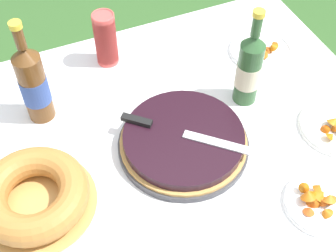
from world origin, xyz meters
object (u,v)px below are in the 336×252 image
(serving_knife, at_px, (174,131))
(cup_stack, at_px, (106,39))
(cider_bottle_amber, at_px, (33,84))
(snack_plate_left, at_px, (261,50))
(bundt_cake, at_px, (33,195))
(snack_plate_near, at_px, (320,202))
(cider_bottle_green, at_px, (249,69))
(berry_tart, at_px, (183,141))

(serving_knife, distance_m, cup_stack, 0.42)
(cider_bottle_amber, bearing_deg, snack_plate_left, -1.12)
(serving_knife, height_order, snack_plate_left, serving_knife)
(bundt_cake, height_order, cider_bottle_amber, cider_bottle_amber)
(snack_plate_near, relative_size, snack_plate_left, 0.91)
(snack_plate_near, bearing_deg, serving_knife, 129.12)
(cup_stack, bearing_deg, snack_plate_near, -66.22)
(cider_bottle_green, xyz_separation_m, cider_bottle_amber, (-0.60, 0.18, 0.01))
(serving_knife, xyz_separation_m, cider_bottle_green, (0.28, 0.08, 0.06))
(cider_bottle_amber, relative_size, snack_plate_near, 1.74)
(cider_bottle_green, bearing_deg, cider_bottle_amber, 163.18)
(berry_tart, relative_size, bundt_cake, 1.18)
(cup_stack, bearing_deg, berry_tart, -79.47)
(snack_plate_left, bearing_deg, serving_knife, -150.29)
(bundt_cake, distance_m, snack_plate_near, 0.74)
(serving_knife, relative_size, cider_bottle_green, 0.90)
(bundt_cake, bearing_deg, cup_stack, 52.48)
(snack_plate_left, bearing_deg, berry_tart, -147.05)
(berry_tart, distance_m, serving_knife, 0.05)
(serving_knife, height_order, cider_bottle_amber, cider_bottle_amber)
(cider_bottle_amber, xyz_separation_m, snack_plate_left, (0.75, -0.01, -0.12))
(cider_bottle_green, height_order, snack_plate_left, cider_bottle_green)
(bundt_cake, bearing_deg, snack_plate_left, 18.84)
(cup_stack, height_order, cider_bottle_amber, cider_bottle_amber)
(serving_knife, relative_size, snack_plate_left, 1.36)
(serving_knife, relative_size, cup_stack, 1.55)
(berry_tart, bearing_deg, cider_bottle_amber, 140.35)
(cup_stack, relative_size, snack_plate_left, 0.88)
(serving_knife, xyz_separation_m, snack_plate_left, (0.43, 0.25, -0.05))
(snack_plate_near, xyz_separation_m, snack_plate_left, (0.17, 0.58, -0.00))
(berry_tart, xyz_separation_m, cider_bottle_green, (0.26, 0.10, 0.10))
(berry_tart, bearing_deg, serving_knife, 137.75)
(bundt_cake, relative_size, cup_stack, 1.67)
(serving_knife, xyz_separation_m, snack_plate_near, (0.27, -0.33, -0.05))
(berry_tart, xyz_separation_m, snack_plate_left, (0.41, 0.27, -0.02))
(cider_bottle_green, bearing_deg, snack_plate_left, 46.31)
(berry_tart, xyz_separation_m, cup_stack, (-0.08, 0.43, 0.07))
(cup_stack, distance_m, snack_plate_near, 0.82)
(bundt_cake, bearing_deg, cider_bottle_amber, 73.88)
(cup_stack, xyz_separation_m, cider_bottle_amber, (-0.26, -0.15, 0.04))
(cider_bottle_green, height_order, cider_bottle_amber, cider_bottle_amber)
(berry_tart, distance_m, cup_stack, 0.45)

